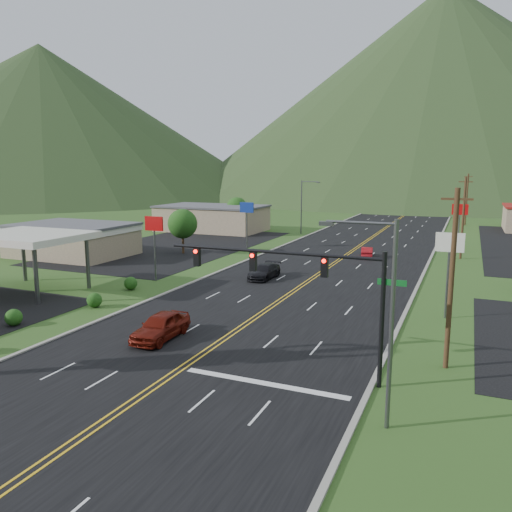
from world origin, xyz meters
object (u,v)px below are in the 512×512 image
at_px(streetlight_west, 303,203).
at_px(car_red_far, 367,252).
at_px(gas_canopy, 27,238).
at_px(traffic_signal, 305,278).
at_px(streetlight_east, 384,311).
at_px(car_red_near, 161,327).
at_px(car_dark_mid, 264,272).

relative_size(streetlight_west, car_red_far, 2.33).
bearing_deg(car_red_far, streetlight_west, -61.08).
bearing_deg(streetlight_west, gas_canopy, -102.13).
height_order(traffic_signal, streetlight_east, streetlight_east).
bearing_deg(traffic_signal, car_red_near, 170.72).
xyz_separation_m(traffic_signal, car_dark_mid, (-10.93, 21.06, -4.62)).
distance_m(car_red_near, car_red_far, 36.47).
distance_m(traffic_signal, car_red_far, 38.04).
distance_m(streetlight_west, car_dark_mid, 35.97).
xyz_separation_m(streetlight_east, gas_canopy, (-33.18, 12.00, -0.31)).
bearing_deg(car_red_near, gas_canopy, 159.21).
distance_m(traffic_signal, car_red_near, 11.33).
height_order(traffic_signal, gas_canopy, traffic_signal).
relative_size(streetlight_west, car_dark_mid, 1.83).
distance_m(gas_canopy, car_red_far, 38.76).
height_order(car_red_near, car_red_far, car_red_near).
relative_size(traffic_signal, streetlight_east, 1.46).
xyz_separation_m(traffic_signal, streetlight_east, (4.70, -4.00, -0.15)).
distance_m(traffic_signal, gas_canopy, 29.59).
xyz_separation_m(car_dark_mid, car_red_far, (7.15, 16.50, -0.08)).
xyz_separation_m(gas_canopy, car_red_near, (18.21, -6.33, -4.01)).
distance_m(streetlight_west, car_red_far, 23.83).
bearing_deg(car_red_far, car_dark_mid, 57.52).
relative_size(traffic_signal, car_red_near, 2.60).
distance_m(streetlight_east, car_dark_mid, 29.86).
bearing_deg(traffic_signal, streetlight_east, -40.39).
height_order(streetlight_west, car_red_near, streetlight_west).
height_order(gas_canopy, car_red_near, gas_canopy).
xyz_separation_m(streetlight_west, car_dark_mid, (7.24, -34.95, -4.47)).
xyz_separation_m(traffic_signal, streetlight_west, (-18.16, 56.00, -0.15)).
bearing_deg(car_red_far, traffic_signal, 86.69).
bearing_deg(streetlight_east, streetlight_west, 110.86).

